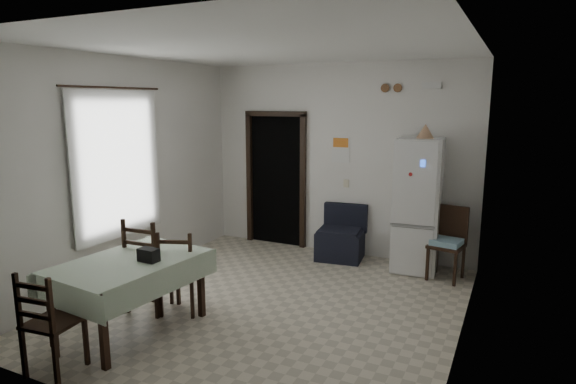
# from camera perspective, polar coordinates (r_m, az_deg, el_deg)

# --- Properties ---
(ground) EXTENTS (4.50, 4.50, 0.00)m
(ground) POSITION_cam_1_polar(r_m,az_deg,el_deg) (5.79, -2.21, -13.11)
(ground) COLOR #C0B69D
(ground) RESTS_ON ground
(ceiling) EXTENTS (4.20, 4.50, 0.02)m
(ceiling) POSITION_cam_1_polar(r_m,az_deg,el_deg) (5.32, -2.44, 16.79)
(ceiling) COLOR white
(ceiling) RESTS_ON ground
(wall_back) EXTENTS (4.20, 0.02, 2.90)m
(wall_back) POSITION_cam_1_polar(r_m,az_deg,el_deg) (7.41, 5.91, 3.79)
(wall_back) COLOR silver
(wall_back) RESTS_ON ground
(wall_front) EXTENTS (4.20, 0.02, 2.90)m
(wall_front) POSITION_cam_1_polar(r_m,az_deg,el_deg) (3.59, -19.52, -4.21)
(wall_front) COLOR silver
(wall_front) RESTS_ON ground
(wall_left) EXTENTS (0.02, 4.50, 2.90)m
(wall_left) POSITION_cam_1_polar(r_m,az_deg,el_deg) (6.61, -18.62, 2.45)
(wall_left) COLOR silver
(wall_left) RESTS_ON ground
(wall_right) EXTENTS (0.02, 4.50, 2.90)m
(wall_right) POSITION_cam_1_polar(r_m,az_deg,el_deg) (4.77, 20.55, -0.68)
(wall_right) COLOR silver
(wall_right) RESTS_ON ground
(doorway) EXTENTS (1.06, 0.52, 2.22)m
(doorway) POSITION_cam_1_polar(r_m,az_deg,el_deg) (8.06, -0.69, 1.60)
(doorway) COLOR black
(doorway) RESTS_ON ground
(window_recess) EXTENTS (0.10, 1.20, 1.60)m
(window_recess) POSITION_cam_1_polar(r_m,az_deg,el_deg) (6.49, -20.22, 3.10)
(window_recess) COLOR silver
(window_recess) RESTS_ON ground
(curtain) EXTENTS (0.02, 1.45, 1.85)m
(curtain) POSITION_cam_1_polar(r_m,az_deg,el_deg) (6.41, -19.53, 3.06)
(curtain) COLOR silver
(curtain) RESTS_ON ground
(curtain_rod) EXTENTS (0.02, 1.60, 0.02)m
(curtain_rod) POSITION_cam_1_polar(r_m,az_deg,el_deg) (6.36, -20.01, 11.56)
(curtain_rod) COLOR black
(curtain_rod) RESTS_ON ground
(calendar) EXTENTS (0.28, 0.02, 0.40)m
(calendar) POSITION_cam_1_polar(r_m,az_deg,el_deg) (7.36, 6.27, 5.07)
(calendar) COLOR white
(calendar) RESTS_ON ground
(calendar_image) EXTENTS (0.24, 0.01, 0.14)m
(calendar_image) POSITION_cam_1_polar(r_m,az_deg,el_deg) (7.35, 6.27, 5.84)
(calendar_image) COLOR orange
(calendar_image) RESTS_ON ground
(light_switch) EXTENTS (0.08, 0.02, 0.12)m
(light_switch) POSITION_cam_1_polar(r_m,az_deg,el_deg) (7.40, 6.91, 1.02)
(light_switch) COLOR beige
(light_switch) RESTS_ON ground
(vent_left) EXTENTS (0.12, 0.03, 0.12)m
(vent_left) POSITION_cam_1_polar(r_m,az_deg,el_deg) (7.14, 11.44, 11.98)
(vent_left) COLOR brown
(vent_left) RESTS_ON ground
(vent_right) EXTENTS (0.12, 0.03, 0.12)m
(vent_right) POSITION_cam_1_polar(r_m,az_deg,el_deg) (7.09, 12.88, 11.94)
(vent_right) COLOR brown
(vent_right) RESTS_ON ground
(emergency_light) EXTENTS (0.25, 0.07, 0.09)m
(emergency_light) POSITION_cam_1_polar(r_m,az_deg,el_deg) (6.98, 16.68, 12.03)
(emergency_light) COLOR white
(emergency_light) RESTS_ON ground
(fridge) EXTENTS (0.64, 0.64, 1.85)m
(fridge) POSITION_cam_1_polar(r_m,az_deg,el_deg) (6.85, 15.11, -1.54)
(fridge) COLOR silver
(fridge) RESTS_ON ground
(tan_cone) EXTENTS (0.25, 0.25, 0.19)m
(tan_cone) POSITION_cam_1_polar(r_m,az_deg,el_deg) (6.68, 15.97, 6.95)
(tan_cone) COLOR tan
(tan_cone) RESTS_ON fridge
(navy_seat) EXTENTS (0.74, 0.72, 0.80)m
(navy_seat) POSITION_cam_1_polar(r_m,az_deg,el_deg) (7.26, 6.23, -4.83)
(navy_seat) COLOR black
(navy_seat) RESTS_ON ground
(corner_chair) EXTENTS (0.49, 0.49, 0.97)m
(corner_chair) POSITION_cam_1_polar(r_m,az_deg,el_deg) (6.70, 18.28, -5.88)
(corner_chair) COLOR black
(corner_chair) RESTS_ON ground
(dining_table) EXTENTS (1.10, 1.55, 0.76)m
(dining_table) POSITION_cam_1_polar(r_m,az_deg,el_deg) (5.28, -18.10, -11.59)
(dining_table) COLOR #AEC2A6
(dining_table) RESTS_ON ground
(black_bag) EXTENTS (0.21, 0.13, 0.13)m
(black_bag) POSITION_cam_1_polar(r_m,az_deg,el_deg) (5.03, -16.20, -7.17)
(black_bag) COLOR black
(black_bag) RESTS_ON dining_table
(dining_chair_far_left) EXTENTS (0.49, 0.49, 1.08)m
(dining_chair_far_left) POSITION_cam_1_polar(r_m,az_deg,el_deg) (5.69, -15.83, -8.13)
(dining_chair_far_left) COLOR black
(dining_chair_far_left) RESTS_ON ground
(dining_chair_far_right) EXTENTS (0.53, 0.53, 0.96)m
(dining_chair_far_right) POSITION_cam_1_polar(r_m,az_deg,el_deg) (5.56, -12.64, -9.05)
(dining_chair_far_right) COLOR black
(dining_chair_far_right) RESTS_ON ground
(dining_chair_near_head) EXTENTS (0.45, 0.45, 0.95)m
(dining_chair_near_head) POSITION_cam_1_polar(r_m,az_deg,el_deg) (4.75, -26.10, -13.55)
(dining_chair_near_head) COLOR black
(dining_chair_near_head) RESTS_ON ground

